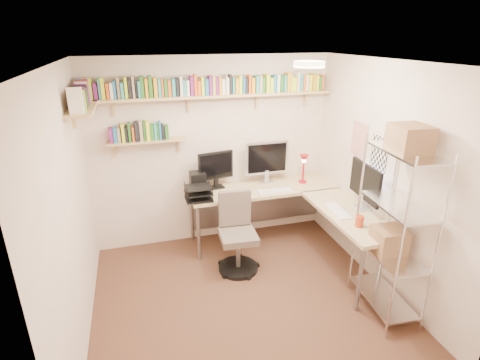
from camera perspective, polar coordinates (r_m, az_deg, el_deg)
name	(u,v)px	position (r m, az deg, el deg)	size (l,w,h in m)	color
ground	(244,299)	(4.34, 0.68, -17.67)	(3.20, 3.20, 0.00)	#49281F
room_shell	(246,167)	(3.57, 0.85, 2.04)	(3.24, 3.04, 2.52)	#F2DAC5
wall_shelves	(181,98)	(4.61, -8.99, 12.31)	(3.12, 1.09, 0.80)	tan
corner_desk	(276,194)	(4.87, 5.53, -2.15)	(2.15, 2.05, 1.40)	tan
office_chair	(237,238)	(4.61, -0.43, -8.85)	(0.51, 0.52, 0.98)	black
wire_rack	(397,204)	(3.88, 22.87, -3.40)	(0.46, 0.82, 1.99)	silver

